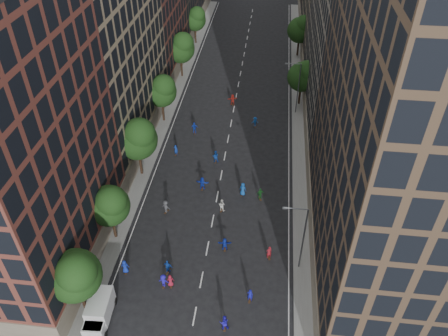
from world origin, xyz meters
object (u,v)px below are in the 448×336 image
Objects in this scene: skater_2 at (224,323)px; streetlamp_far at (297,86)px; cargo_van at (99,311)px; skater_0 at (125,267)px; streetlamp_near at (302,236)px; skater_1 at (250,295)px.

streetlamp_far is at bearing -110.59° from skater_2.
skater_0 is at bearing 79.08° from cargo_van.
cargo_van is at bearing -115.16° from streetlamp_far.
skater_0 is (0.81, 5.97, -0.45)m from cargo_van.
streetlamp_near is 33.00m from streetlamp_far.
streetlamp_far reaches higher than skater_0.
cargo_van is (-19.67, -41.89, -3.83)m from streetlamp_far.
cargo_van is (-19.67, -8.89, -3.83)m from streetlamp_near.
streetlamp_near reaches higher than skater_0.
cargo_van is at bearing 75.79° from skater_0.
streetlamp_near is at bearing -90.00° from streetlamp_far.
streetlamp_far is at bearing -93.35° from skater_1.
streetlamp_far is 46.44m from cargo_van.
skater_1 is (-4.94, -4.97, -4.31)m from streetlamp_near.
streetlamp_near is 5.30× the size of skater_1.
streetlamp_near is 11.89m from skater_2.
cargo_van is 2.74× the size of skater_0.
cargo_van reaches higher than skater_0.
streetlamp_far is 38.53m from skater_1.
streetlamp_far is 40.80m from skater_0.
streetlamp_far is 1.85× the size of cargo_van.
skater_0 is at bearing -36.10° from skater_2.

